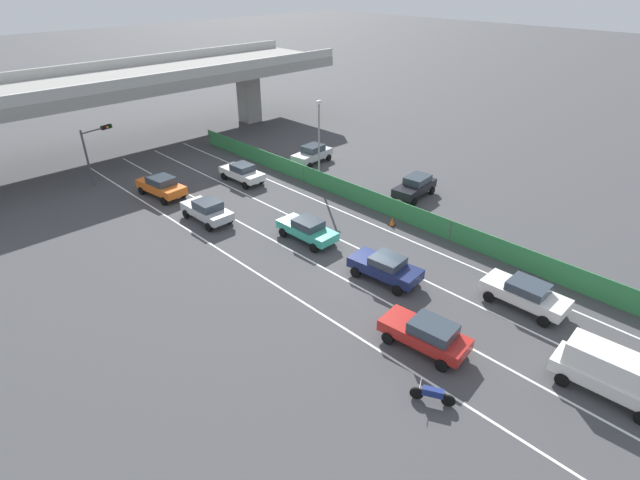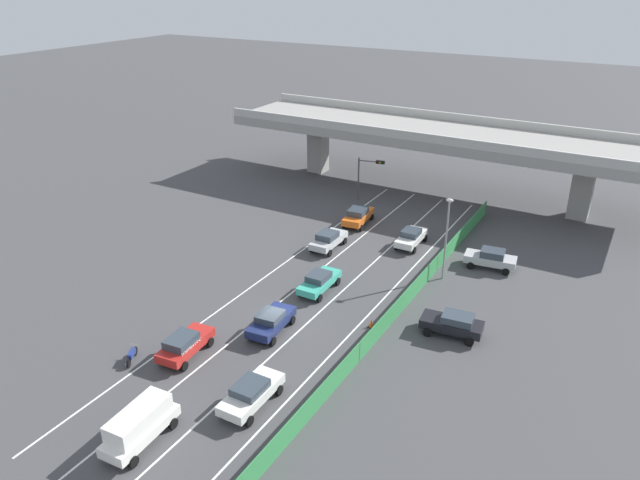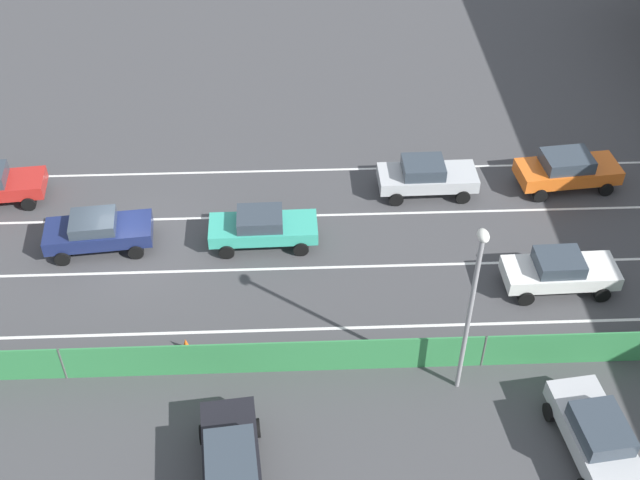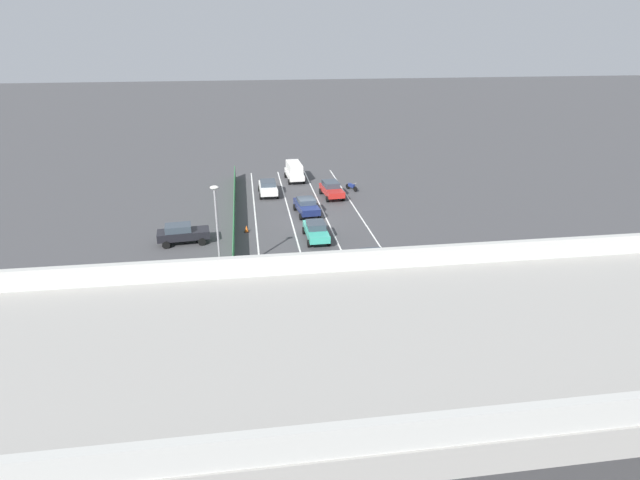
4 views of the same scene
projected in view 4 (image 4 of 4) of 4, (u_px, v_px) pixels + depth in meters
The scene contains 21 objects.
ground_plane at pixel (308, 218), 50.83m from camera, with size 300.00×300.00×0.00m, color #424244.
lane_line_left_edge at pixel (375, 239), 45.77m from camera, with size 0.14×48.49×0.01m, color silver.
lane_line_mid_left at pixel (337, 241), 45.32m from camera, with size 0.14×48.49×0.01m, color silver.
lane_line_mid_right at pixel (298, 243), 44.87m from camera, with size 0.14×48.49×0.01m, color silver.
lane_line_right_edge at pixel (258, 245), 44.42m from camera, with size 0.14×48.49×0.01m, color silver.
elevated_overpass at pixel (420, 349), 18.60m from camera, with size 48.60×10.93×8.07m.
green_fence at pixel (234, 238), 43.88m from camera, with size 0.10×44.59×1.51m.
car_sedan_red at pixel (332, 189), 56.77m from camera, with size 2.33×4.52×1.67m.
car_sedan_white at pixel (293, 296), 34.10m from camera, with size 2.04×4.47×1.62m.
car_sedan_silver at pixel (373, 262), 38.95m from camera, with size 2.09×4.44×1.64m.
car_taxi_teal at pixel (316, 230), 45.25m from camera, with size 2.01×4.54×1.57m.
car_hatchback_white at pixel (268, 187), 57.56m from camera, with size 2.10×4.58×1.57m.
car_taxi_orange at pixel (400, 303), 33.03m from camera, with size 2.45×4.74×1.72m.
car_sedan_navy at pixel (307, 206), 51.51m from camera, with size 2.38×4.52×1.59m.
car_van_white at pixel (294, 171), 62.91m from camera, with size 2.17×4.79×2.17m.
motorcycle at pixel (351, 186), 59.34m from camera, with size 1.03×1.78×0.93m.
parked_sedan_dark at pixel (182, 233), 44.45m from camera, with size 4.45×2.34×1.69m.
parked_wagon_silver at pixel (173, 297), 33.86m from camera, with size 4.48×2.37×1.72m.
traffic_light at pixel (481, 318), 26.41m from camera, with size 2.91×0.83×4.84m.
street_lamp at pixel (217, 224), 36.56m from camera, with size 0.60×0.36×7.11m.
traffic_cone at pixel (247, 229), 47.18m from camera, with size 0.47×0.47×0.63m.
Camera 4 is at (5.78, 47.65, 16.90)m, focal length 29.60 mm.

